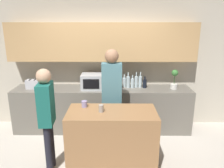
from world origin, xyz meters
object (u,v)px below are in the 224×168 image
Objects in this scene: bottle_4 at (132,83)px; bottle_7 at (145,83)px; microwave at (94,81)px; cup_1 at (84,104)px; person_left at (47,113)px; bottle_1 at (120,84)px; bottle_6 at (140,81)px; bottle_0 at (116,83)px; person_center at (112,90)px; bottle_3 at (128,82)px; bottle_2 at (124,82)px; cup_0 at (101,108)px; potted_plant at (174,79)px; toaster at (33,84)px; bottle_5 at (136,82)px.

bottle_4 reaches higher than bottle_7.
microwave reaches higher than cup_1.
person_left reaches higher than microwave.
bottle_1 is 0.86× the size of bottle_6.
bottle_0 is 0.14× the size of person_center.
bottle_3 is at bearing 5.66° from microwave.
cup_0 is (-0.41, -1.39, -0.02)m from bottle_2.
microwave is at bearing -179.94° from potted_plant.
person_center is (-1.25, -0.66, -0.03)m from potted_plant.
bottle_4 reaches higher than bottle_0.
bottle_5 is (2.10, 0.10, 0.03)m from toaster.
potted_plant reaches higher than bottle_5.
bottle_5 is 1.35× the size of bottle_7.
bottle_6 is 2.08m from person_left.
person_center is at bearing -123.34° from bottle_5.
bottle_3 is (-0.92, 0.07, -0.08)m from potted_plant.
cup_0 is 0.63m from person_center.
person_left reaches higher than bottle_7.
bottle_4 is 1.44m from cup_0.
bottle_5 is (0.17, 0.03, -0.00)m from bottle_3.
microwave reaches higher than bottle_2.
bottle_4 reaches higher than toaster.
cup_0 is (-0.23, -1.37, -0.01)m from bottle_0.
toaster is at bearing -23.02° from person_center.
microwave is at bearing 178.92° from bottle_1.
bottle_1 is (0.08, -0.11, 0.01)m from bottle_0.
person_center is (0.35, -0.65, 0.02)m from microwave.
person_left is (-0.79, -0.05, -0.05)m from cup_0.
microwave is 0.29× the size of person_center.
person_left reaches higher than bottle_4.
person_center is (0.94, 0.66, 0.13)m from person_left.
bottle_5 reaches higher than cup_1.
potted_plant is 0.76m from bottle_5.
bottle_6 is (0.42, 0.11, 0.02)m from bottle_1.
person_left is (-1.19, -1.45, -0.06)m from bottle_2.
bottle_6 is (-0.67, 0.10, -0.07)m from potted_plant.
bottle_2 is (0.09, 0.14, -0.01)m from bottle_1.
bottle_2 is (-1.00, 0.13, -0.10)m from potted_plant.
microwave is 2.00× the size of toaster.
bottle_5 is 2.83× the size of cup_0.
cup_0 is at bearing 75.40° from person_center.
bottle_7 is (0.34, 0.00, -0.03)m from bottle_3.
bottle_5 reaches higher than cup_0.
microwave is 4.65× the size of cup_0.
bottle_2 is at bearing -108.75° from person_center.
potted_plant is at bearing 0.60° from bottle_1.
bottle_3 is at bearing -115.33° from person_center.
toaster is at bearing -177.33° from bottle_6.
cup_0 is at bearing -99.54° from bottle_0.
cup_0 is at bearing -137.94° from potted_plant.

